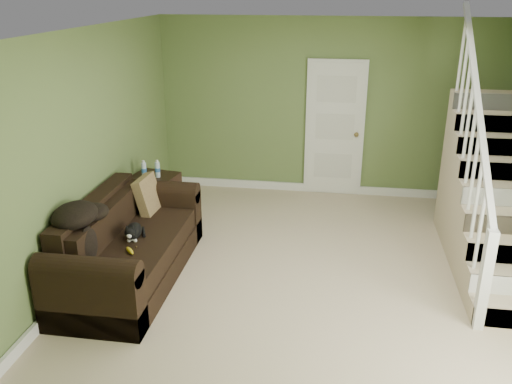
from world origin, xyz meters
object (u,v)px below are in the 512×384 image
(sofa, at_px, (127,249))
(cat, at_px, (133,232))
(side_table, at_px, (155,200))
(banana, at_px, (130,251))

(sofa, bearing_deg, cat, -18.54)
(side_table, xyz_separation_m, cat, (0.28, -1.46, 0.23))
(cat, bearing_deg, sofa, 152.81)
(side_table, distance_m, banana, 1.81)
(sofa, relative_size, side_table, 2.52)
(sofa, distance_m, side_table, 1.44)
(cat, xyz_separation_m, banana, (0.08, -0.31, -0.06))
(side_table, distance_m, cat, 1.50)
(side_table, height_order, cat, side_table)
(cat, relative_size, banana, 2.62)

